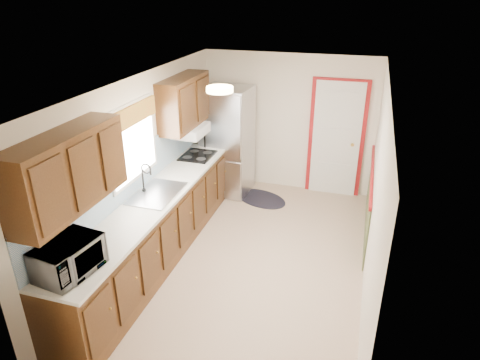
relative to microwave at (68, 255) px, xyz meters
The scene contains 8 objects.
room_shell 2.29m from the microwave, 58.39° to the left, with size 3.20×5.20×2.52m.
kitchen_run 1.69m from the microwave, 91.22° to the left, with size 0.63×4.00×2.20m.
back_wall_trim 4.71m from the microwave, 62.21° to the left, with size 1.12×2.30×2.08m.
ceiling_fixture 2.31m from the microwave, 62.78° to the left, with size 0.30×0.30×0.06m, color #FFD88C.
microwave is the anchor object (origin of this frame).
refrigerator 3.97m from the microwave, 86.55° to the left, with size 0.82×0.80×1.88m.
rug 4.05m from the microwave, 76.48° to the left, with size 0.94×0.61×0.01m, color black.
cooktop 3.15m from the microwave, 89.82° to the left, with size 0.47×0.57×0.02m, color black.
Camera 1 is at (1.28, -4.65, 3.42)m, focal length 32.00 mm.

